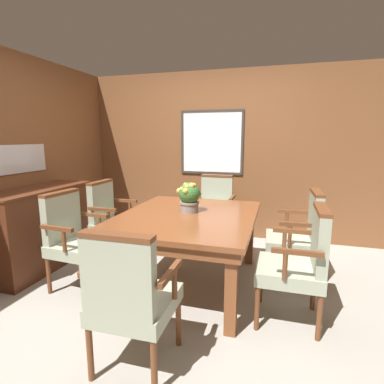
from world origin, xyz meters
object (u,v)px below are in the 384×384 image
object	(u,v)px
dining_table	(188,223)
chair_head_near	(130,295)
chair_left_near	(74,236)
chair_right_far	(300,233)
potted_plant	(189,196)
chair_left_far	(112,217)
sideboard_cabinet	(40,228)
chair_right_near	(300,260)
chair_head_far	(215,207)

from	to	relation	value
dining_table	chair_head_near	distance (m)	1.24
chair_head_near	chair_left_near	xyz separation A→B (m)	(-1.07, 0.85, 0.00)
chair_right_far	potted_plant	world-z (taller)	potted_plant
dining_table	chair_left_near	bearing A→B (deg)	-160.23
chair_head_near	chair_right_far	size ratio (longest dim) A/B	1.00
chair_left_far	chair_left_near	bearing A→B (deg)	-177.61
chair_left_near	sideboard_cabinet	size ratio (longest dim) A/B	0.74
chair_right_far	chair_right_near	distance (m)	0.73
dining_table	chair_left_far	world-z (taller)	chair_left_far
chair_left_far	chair_left_near	size ratio (longest dim) A/B	1.00
chair_right_near	potted_plant	size ratio (longest dim) A/B	3.11
dining_table	chair_right_near	size ratio (longest dim) A/B	1.65
dining_table	chair_head_near	bearing A→B (deg)	-89.75
potted_plant	chair_right_far	bearing A→B (deg)	13.26
chair_head_near	chair_right_near	size ratio (longest dim) A/B	1.00
chair_head_near	chair_head_far	bearing A→B (deg)	-91.03
chair_left_near	chair_head_far	distance (m)	1.94
chair_head_near	sideboard_cabinet	xyz separation A→B (m)	(-1.77, 1.16, -0.06)
chair_left_far	chair_right_far	world-z (taller)	same
chair_right_near	sideboard_cabinet	distance (m)	2.83
chair_head_near	chair_right_near	xyz separation A→B (m)	(1.04, 0.86, 0.00)
chair_head_far	sideboard_cabinet	distance (m)	2.21
potted_plant	dining_table	bearing A→B (deg)	-81.01
chair_left_far	chair_right_near	size ratio (longest dim) A/B	1.00
chair_right_far	dining_table	bearing A→B (deg)	-74.03
chair_right_far	chair_head_far	world-z (taller)	same
chair_left_near	chair_left_far	bearing A→B (deg)	6.29
chair_right_far	chair_left_near	world-z (taller)	same
chair_left_far	chair_right_far	distance (m)	2.18
chair_left_near	chair_right_near	bearing A→B (deg)	-85.69
sideboard_cabinet	chair_right_near	bearing A→B (deg)	-6.01
chair_right_far	chair_head_far	bearing A→B (deg)	-131.07
chair_right_far	sideboard_cabinet	world-z (taller)	chair_right_far
sideboard_cabinet	potted_plant	bearing A→B (deg)	5.72
chair_left_near	potted_plant	bearing A→B (deg)	-61.27
dining_table	chair_head_near	size ratio (longest dim) A/B	1.65
dining_table	chair_head_far	xyz separation A→B (m)	(0.01, 1.23, -0.12)
chair_left_far	chair_right_near	bearing A→B (deg)	-108.75
chair_head_far	chair_right_far	bearing A→B (deg)	-37.59
potted_plant	sideboard_cabinet	xyz separation A→B (m)	(-1.75, -0.18, -0.43)
dining_table	sideboard_cabinet	distance (m)	1.78
dining_table	potted_plant	size ratio (longest dim) A/B	5.13
dining_table	chair_head_far	world-z (taller)	chair_head_far
chair_head_far	sideboard_cabinet	world-z (taller)	chair_head_far
chair_head_far	chair_head_near	bearing A→B (deg)	-88.97
chair_right_far	chair_left_far	bearing A→B (deg)	-92.29
chair_left_far	chair_head_far	xyz separation A→B (m)	(1.11, 0.87, 0.00)
chair_left_far	sideboard_cabinet	bearing A→B (deg)	123.13
chair_head_far	sideboard_cabinet	xyz separation A→B (m)	(-1.78, -1.30, -0.06)
chair_head_near	potted_plant	xyz separation A→B (m)	(-0.02, 1.33, 0.37)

